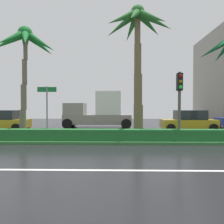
# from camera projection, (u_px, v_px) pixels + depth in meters

# --- Properties ---
(ground_plane) EXTENTS (90.00, 42.00, 0.10)m
(ground_plane) POSITION_uv_depth(u_px,v_px,m) (82.00, 137.00, 12.94)
(ground_plane) COLOR black
(near_lane_divider_stripe) EXTENTS (81.00, 0.14, 0.01)m
(near_lane_divider_stripe) POSITION_uv_depth(u_px,v_px,m) (42.00, 170.00, 5.94)
(near_lane_divider_stripe) COLOR white
(near_lane_divider_stripe) RESTS_ON ground_plane
(median_strip) EXTENTS (85.50, 4.00, 0.15)m
(median_strip) POSITION_uv_depth(u_px,v_px,m) (79.00, 137.00, 11.94)
(median_strip) COLOR #2D6B33
(median_strip) RESTS_ON ground_plane
(median_hedge) EXTENTS (76.50, 0.70, 0.60)m
(median_hedge) POSITION_uv_depth(u_px,v_px,m) (74.00, 135.00, 10.53)
(median_hedge) COLOR #1E6028
(median_hedge) RESTS_ON median_strip
(palm_tree_centre_left) EXTENTS (4.27, 4.06, 7.12)m
(palm_tree_centre_left) POSITION_uv_depth(u_px,v_px,m) (25.00, 47.00, 12.57)
(palm_tree_centre_left) COLOR #675C4B
(palm_tree_centre_left) RESTS_ON median_strip
(palm_tree_centre) EXTENTS (4.69, 4.64, 8.42)m
(palm_tree_centre) POSITION_uv_depth(u_px,v_px,m) (138.00, 36.00, 12.43)
(palm_tree_centre) COLOR brown
(palm_tree_centre) RESTS_ON median_strip
(traffic_signal_median_right) EXTENTS (0.28, 0.43, 3.75)m
(traffic_signal_median_right) POSITION_uv_depth(u_px,v_px,m) (180.00, 93.00, 10.59)
(traffic_signal_median_right) COLOR #4C4C47
(traffic_signal_median_right) RESTS_ON median_strip
(street_name_sign) EXTENTS (1.10, 0.08, 3.00)m
(street_name_sign) POSITION_uv_depth(u_px,v_px,m) (47.00, 105.00, 10.95)
(street_name_sign) COLOR slate
(street_name_sign) RESTS_ON median_strip
(car_in_traffic_leading) EXTENTS (4.30, 2.02, 1.72)m
(car_in_traffic_leading) POSITION_uv_depth(u_px,v_px,m) (3.00, 121.00, 16.07)
(car_in_traffic_leading) COLOR #B28C1E
(car_in_traffic_leading) RESTS_ON ground_plane
(box_truck_lead) EXTENTS (6.40, 2.64, 3.46)m
(box_truck_lead) POSITION_uv_depth(u_px,v_px,m) (99.00, 112.00, 18.65)
(box_truck_lead) COLOR gray
(box_truck_lead) RESTS_ON ground_plane
(car_in_traffic_second) EXTENTS (4.30, 2.02, 1.72)m
(car_in_traffic_second) POSITION_uv_depth(u_px,v_px,m) (189.00, 121.00, 15.87)
(car_in_traffic_second) COLOR #B28C1E
(car_in_traffic_second) RESTS_ON ground_plane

